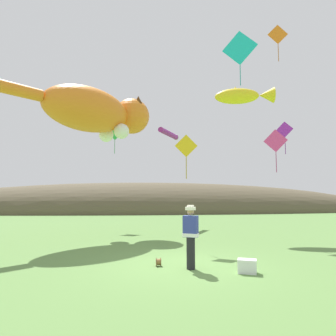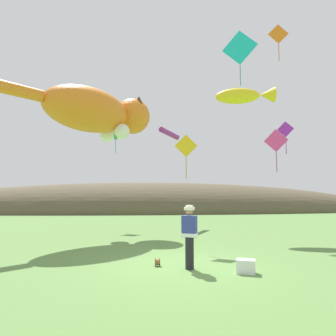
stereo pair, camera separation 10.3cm
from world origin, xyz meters
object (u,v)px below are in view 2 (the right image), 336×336
(kite_giant_cat, at_px, (98,112))
(kite_fish_windsock, at_px, (244,96))
(kite_diamond_pink, at_px, (276,141))
(festival_attendant, at_px, (189,234))
(kite_spool, at_px, (157,262))
(picnic_cooler, at_px, (246,266))
(kite_diamond_gold, at_px, (186,146))
(kite_diamond_violet, at_px, (285,130))
(kite_diamond_orange, at_px, (278,34))
(kite_diamond_teal, at_px, (240,48))
(kite_diamond_green, at_px, (116,132))
(kite_tube_streamer, at_px, (170,134))

(kite_giant_cat, xyz_separation_m, kite_fish_windsock, (8.00, 0.22, 1.23))
(kite_fish_windsock, height_order, kite_diamond_pink, kite_fish_windsock)
(festival_attendant, bearing_deg, kite_giant_cat, 116.69)
(kite_spool, bearing_deg, picnic_cooler, -24.35)
(kite_diamond_pink, height_order, kite_diamond_gold, kite_diamond_pink)
(kite_giant_cat, relative_size, kite_diamond_violet, 4.04)
(picnic_cooler, distance_m, kite_fish_windsock, 11.36)
(kite_spool, xyz_separation_m, kite_diamond_orange, (6.31, 4.80, 9.98))
(festival_attendant, xyz_separation_m, kite_diamond_teal, (2.79, 3.43, 7.39))
(picnic_cooler, bearing_deg, kite_diamond_violet, 55.49)
(kite_diamond_gold, relative_size, kite_diamond_violet, 1.06)
(kite_diamond_violet, bearing_deg, picnic_cooler, -124.51)
(kite_diamond_green, bearing_deg, kite_diamond_violet, -28.88)
(picnic_cooler, bearing_deg, festival_attendant, 157.39)
(kite_spool, xyz_separation_m, kite_diamond_pink, (5.48, 3.71, 4.35))
(kite_diamond_green, relative_size, kite_diamond_orange, 1.07)
(kite_spool, bearing_deg, kite_fish_windsock, 53.04)
(kite_spool, xyz_separation_m, picnic_cooler, (2.29, -1.03, 0.06))
(kite_spool, relative_size, kite_diamond_green, 0.12)
(kite_diamond_teal, xyz_separation_m, kite_diamond_orange, (2.64, 1.81, 1.76))
(kite_diamond_gold, distance_m, kite_diamond_teal, 4.85)
(kite_diamond_pink, bearing_deg, picnic_cooler, -123.97)
(kite_fish_windsock, xyz_separation_m, kite_diamond_violet, (1.84, -1.02, -2.14))
(kite_diamond_pink, distance_m, kite_diamond_orange, 5.79)
(kite_diamond_orange, bearing_deg, kite_fish_windsock, 115.68)
(kite_fish_windsock, relative_size, kite_diamond_violet, 1.93)
(kite_diamond_green, bearing_deg, kite_diamond_pink, -43.88)
(kite_diamond_orange, bearing_deg, festival_attendant, -136.00)
(festival_attendant, height_order, kite_diamond_orange, kite_diamond_orange)
(festival_attendant, height_order, kite_fish_windsock, kite_fish_windsock)
(festival_attendant, bearing_deg, kite_diamond_teal, 50.90)
(kite_spool, height_order, picnic_cooler, picnic_cooler)
(kite_tube_streamer, xyz_separation_m, kite_diamond_teal, (2.13, -8.73, 1.95))
(festival_attendant, height_order, kite_diamond_violet, kite_diamond_violet)
(kite_fish_windsock, distance_m, kite_tube_streamer, 6.15)
(kite_fish_windsock, bearing_deg, kite_diamond_green, 151.16)
(festival_attendant, relative_size, kite_diamond_pink, 0.92)
(festival_attendant, bearing_deg, kite_diamond_violet, 45.86)
(kite_giant_cat, bearing_deg, kite_spool, -67.89)
(kite_diamond_violet, bearing_deg, kite_fish_windsock, 150.96)
(kite_giant_cat, distance_m, kite_fish_windsock, 8.10)
(kite_diamond_teal, bearing_deg, kite_spool, -140.84)
(festival_attendant, height_order, kite_diamond_gold, kite_diamond_gold)
(kite_fish_windsock, bearing_deg, kite_diamond_teal, -111.67)
(kite_tube_streamer, bearing_deg, festival_attendant, -93.08)
(kite_diamond_violet, bearing_deg, kite_diamond_gold, -154.28)
(kite_diamond_gold, xyz_separation_m, kite_diamond_violet, (5.74, 2.76, 1.43))
(kite_diamond_gold, xyz_separation_m, kite_diamond_green, (-3.55, 7.88, 2.22))
(picnic_cooler, xyz_separation_m, kite_diamond_gold, (-0.93, 4.23, 3.90))
(kite_spool, bearing_deg, kite_tube_streamer, 82.55)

